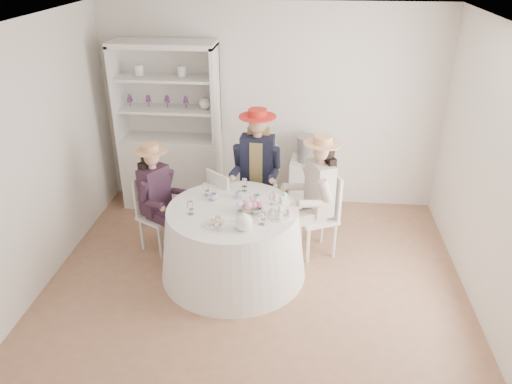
# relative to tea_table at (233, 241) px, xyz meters

# --- Properties ---
(ground) EXTENTS (4.50, 4.50, 0.00)m
(ground) POSITION_rel_tea_table_xyz_m (0.26, -0.16, -0.40)
(ground) COLOR #8C6046
(ground) RESTS_ON ground
(ceiling) EXTENTS (4.50, 4.50, 0.00)m
(ceiling) POSITION_rel_tea_table_xyz_m (0.26, -0.16, 2.30)
(ceiling) COLOR white
(ceiling) RESTS_ON wall_back
(wall_back) EXTENTS (4.50, 0.00, 4.50)m
(wall_back) POSITION_rel_tea_table_xyz_m (0.26, 1.84, 0.95)
(wall_back) COLOR silver
(wall_back) RESTS_ON ground
(wall_front) EXTENTS (4.50, 0.00, 4.50)m
(wall_front) POSITION_rel_tea_table_xyz_m (0.26, -2.16, 0.95)
(wall_front) COLOR silver
(wall_front) RESTS_ON ground
(wall_left) EXTENTS (0.00, 4.50, 4.50)m
(wall_left) POSITION_rel_tea_table_xyz_m (-1.99, -0.16, 0.95)
(wall_left) COLOR silver
(wall_left) RESTS_ON ground
(wall_right) EXTENTS (0.00, 4.50, 4.50)m
(wall_right) POSITION_rel_tea_table_xyz_m (2.51, -0.16, 0.95)
(wall_right) COLOR silver
(wall_right) RESTS_ON ground
(tea_table) EXTENTS (1.60, 1.60, 0.80)m
(tea_table) POSITION_rel_tea_table_xyz_m (0.00, 0.00, 0.00)
(tea_table) COLOR white
(tea_table) RESTS_ON ground
(hutch) EXTENTS (1.45, 0.83, 2.24)m
(hutch) POSITION_rel_tea_table_xyz_m (-1.06, 1.59, 0.39)
(hutch) COLOR silver
(hutch) RESTS_ON ground
(side_table) EXTENTS (0.50, 0.50, 0.74)m
(side_table) POSITION_rel_tea_table_xyz_m (0.80, 1.55, -0.03)
(side_table) COLOR silver
(side_table) RESTS_ON ground
(hatbox) EXTENTS (0.38, 0.38, 0.32)m
(hatbox) POSITION_rel_tea_table_xyz_m (0.80, 1.55, 0.50)
(hatbox) COLOR black
(hatbox) RESTS_ON side_table
(guest_left) EXTENTS (0.57, 0.52, 1.34)m
(guest_left) POSITION_rel_tea_table_xyz_m (-0.94, 0.40, 0.36)
(guest_left) COLOR silver
(guest_left) RESTS_ON ground
(guest_mid) EXTENTS (0.57, 0.60, 1.58)m
(guest_mid) POSITION_rel_tea_table_xyz_m (0.16, 1.02, 0.49)
(guest_mid) COLOR silver
(guest_mid) RESTS_ON ground
(guest_right) EXTENTS (0.62, 0.56, 1.47)m
(guest_right) POSITION_rel_tea_table_xyz_m (0.90, 0.49, 0.43)
(guest_right) COLOR silver
(guest_right) RESTS_ON ground
(spare_chair) EXTENTS (0.56, 0.56, 0.96)m
(spare_chair) POSITION_rel_tea_table_xyz_m (-0.18, 0.64, 0.11)
(spare_chair) COLOR silver
(spare_chair) RESTS_ON ground
(teacup_a) EXTENTS (0.09, 0.09, 0.07)m
(teacup_a) POSITION_rel_tea_table_xyz_m (-0.24, 0.18, 0.44)
(teacup_a) COLOR white
(teacup_a) RESTS_ON tea_table
(teacup_b) EXTENTS (0.09, 0.09, 0.07)m
(teacup_b) POSITION_rel_tea_table_xyz_m (0.02, 0.27, 0.44)
(teacup_b) COLOR white
(teacup_b) RESTS_ON tea_table
(teacup_c) EXTENTS (0.10, 0.10, 0.07)m
(teacup_c) POSITION_rel_tea_table_xyz_m (0.23, 0.19, 0.44)
(teacup_c) COLOR white
(teacup_c) RESTS_ON tea_table
(flower_bowl) EXTENTS (0.24, 0.24, 0.06)m
(flower_bowl) POSITION_rel_tea_table_xyz_m (0.21, -0.04, 0.43)
(flower_bowl) COLOR white
(flower_bowl) RESTS_ON tea_table
(flower_arrangement) EXTENTS (0.19, 0.19, 0.07)m
(flower_arrangement) POSITION_rel_tea_table_xyz_m (0.19, -0.06, 0.50)
(flower_arrangement) COLOR pink
(flower_arrangement) RESTS_ON tea_table
(table_teapot) EXTENTS (0.25, 0.18, 0.19)m
(table_teapot) POSITION_rel_tea_table_xyz_m (0.18, -0.40, 0.49)
(table_teapot) COLOR white
(table_teapot) RESTS_ON tea_table
(sandwich_plate) EXTENTS (0.25, 0.25, 0.05)m
(sandwich_plate) POSITION_rel_tea_table_xyz_m (-0.11, -0.34, 0.42)
(sandwich_plate) COLOR white
(sandwich_plate) RESTS_ON tea_table
(cupcake_stand) EXTENTS (0.26, 0.26, 0.25)m
(cupcake_stand) POSITION_rel_tea_table_xyz_m (0.51, -0.10, 0.49)
(cupcake_stand) COLOR white
(cupcake_stand) RESTS_ON tea_table
(stemware_set) EXTENTS (0.91, 0.95, 0.15)m
(stemware_set) POSITION_rel_tea_table_xyz_m (0.00, -0.00, 0.48)
(stemware_set) COLOR white
(stemware_set) RESTS_ON tea_table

